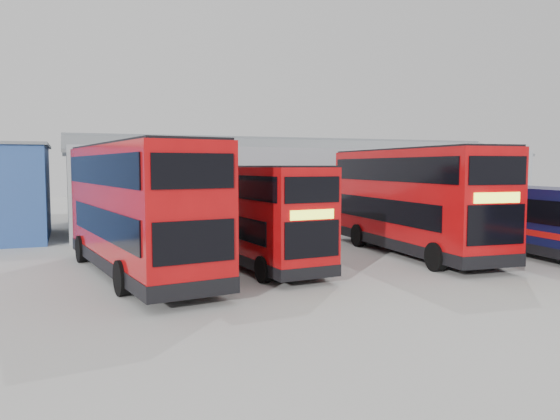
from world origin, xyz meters
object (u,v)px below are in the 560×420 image
object	(u,v)px
double_decker_left	(137,211)
double_decker_right	(412,202)
maintenance_shed	(299,185)
double_decker_centre	(253,216)

from	to	relation	value
double_decker_left	double_decker_right	distance (m)	12.03
maintenance_shed	double_decker_right	size ratio (longest dim) A/B	2.70
maintenance_shed	double_decker_left	world-z (taller)	maintenance_shed
double_decker_centre	double_decker_left	bearing A→B (deg)	-178.83
double_decker_centre	double_decker_right	world-z (taller)	double_decker_right
maintenance_shed	double_decker_right	xyz separation A→B (m)	(-0.69, -14.35, -0.26)
double_decker_left	double_decker_centre	distance (m)	4.59
double_decker_centre	double_decker_right	bearing A→B (deg)	-5.57
double_decker_centre	maintenance_shed	bearing A→B (deg)	55.02
maintenance_shed	double_decker_centre	size ratio (longest dim) A/B	3.20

